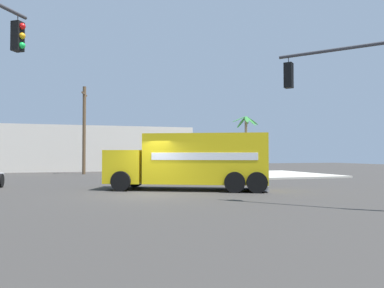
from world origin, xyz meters
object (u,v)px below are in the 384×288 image
at_px(delivery_truck, 193,161).
at_px(palm_tree_far, 246,134).
at_px(utility_pole, 84,129).
at_px(traffic_light_primary, 375,94).

height_order(delivery_truck, palm_tree_far, palm_tree_far).
distance_m(palm_tree_far, utility_pole, 15.42).
xyz_separation_m(traffic_light_primary, palm_tree_far, (6.32, 23.02, -0.02)).
height_order(delivery_truck, traffic_light_primary, traffic_light_primary).
xyz_separation_m(traffic_light_primary, utility_pole, (-8.90, 25.38, 0.32)).
xyz_separation_m(delivery_truck, utility_pole, (-5.11, 17.08, 2.68)).
distance_m(delivery_truck, palm_tree_far, 18.01).
bearing_deg(palm_tree_far, delivery_truck, -124.51).
distance_m(traffic_light_primary, palm_tree_far, 23.87).
relative_size(delivery_truck, traffic_light_primary, 1.47).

